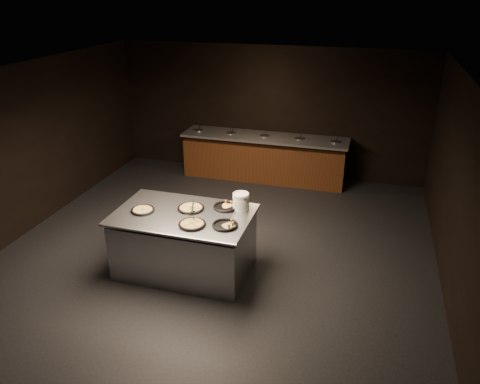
# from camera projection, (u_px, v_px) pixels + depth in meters

# --- Properties ---
(room) EXTENTS (7.02, 8.02, 2.92)m
(room) POSITION_uv_depth(u_px,v_px,m) (211.00, 176.00, 7.03)
(room) COLOR black
(room) RESTS_ON ground
(salad_bar) EXTENTS (3.70, 0.83, 1.18)m
(salad_bar) POSITION_uv_depth(u_px,v_px,m) (264.00, 160.00, 10.56)
(salad_bar) COLOR brown
(salad_bar) RESTS_ON ground
(serving_counter) EXTENTS (2.05, 1.31, 0.98)m
(serving_counter) POSITION_uv_depth(u_px,v_px,m) (185.00, 243.00, 7.13)
(serving_counter) COLOR silver
(serving_counter) RESTS_ON ground
(plate_stack) EXTENTS (0.24, 0.24, 0.26)m
(plate_stack) POSITION_uv_depth(u_px,v_px,m) (241.00, 202.00, 7.00)
(plate_stack) COLOR white
(plate_stack) RESTS_ON serving_counter
(pan_veggie_whole) EXTENTS (0.35, 0.35, 0.04)m
(pan_veggie_whole) POSITION_uv_depth(u_px,v_px,m) (143.00, 210.00, 6.98)
(pan_veggie_whole) COLOR black
(pan_veggie_whole) RESTS_ON serving_counter
(pan_cheese_whole) EXTENTS (0.41, 0.41, 0.04)m
(pan_cheese_whole) POSITION_uv_depth(u_px,v_px,m) (191.00, 208.00, 7.04)
(pan_cheese_whole) COLOR black
(pan_cheese_whole) RESTS_ON serving_counter
(pan_cheese_slices_a) EXTENTS (0.38, 0.38, 0.04)m
(pan_cheese_slices_a) POSITION_uv_depth(u_px,v_px,m) (226.00, 207.00, 7.09)
(pan_cheese_slices_a) COLOR black
(pan_cheese_slices_a) RESTS_ON serving_counter
(pan_cheese_slices_b) EXTENTS (0.39, 0.39, 0.04)m
(pan_cheese_slices_b) POSITION_uv_depth(u_px,v_px,m) (192.00, 224.00, 6.57)
(pan_cheese_slices_b) COLOR black
(pan_cheese_slices_b) RESTS_ON serving_counter
(pan_veggie_slices) EXTENTS (0.37, 0.37, 0.04)m
(pan_veggie_slices) POSITION_uv_depth(u_px,v_px,m) (225.00, 225.00, 6.55)
(pan_veggie_slices) COLOR black
(pan_veggie_slices) RESTS_ON serving_counter
(server_left) EXTENTS (0.16, 0.33, 0.16)m
(server_left) POSITION_uv_depth(u_px,v_px,m) (193.00, 206.00, 6.97)
(server_left) COLOR silver
(server_left) RESTS_ON serving_counter
(server_right) EXTENTS (0.34, 0.20, 0.17)m
(server_right) POSITION_uv_depth(u_px,v_px,m) (192.00, 216.00, 6.67)
(server_right) COLOR silver
(server_right) RESTS_ON serving_counter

